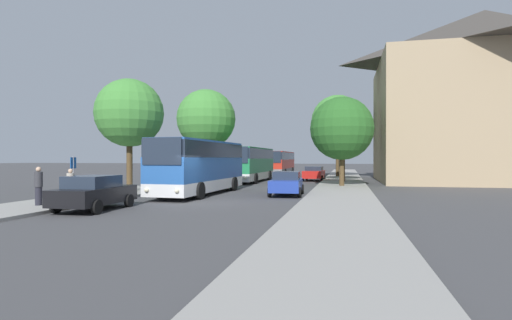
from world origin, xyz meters
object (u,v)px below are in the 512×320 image
(pedestrian_waiting_far, at_px, (71,186))
(tree_left_far, at_px, (206,119))
(bus_rear, at_px, (280,163))
(tree_right_far, at_px, (343,121))
(bus_middle, at_px, (250,164))
(pedestrian_waiting_near, at_px, (39,186))
(bus_stop_sign, at_px, (73,172))
(parked_car_right_far, at_px, (314,173))
(parked_car_right_near, at_px, (287,183))
(tree_right_mid, at_px, (337,121))
(parked_car_left_curb, at_px, (94,192))
(tree_left_near, at_px, (129,113))
(bus_front, at_px, (201,166))
(tree_right_near, at_px, (342,129))

(pedestrian_waiting_far, xyz_separation_m, tree_left_far, (-0.76, 21.56, 5.37))
(bus_rear, bearing_deg, tree_right_far, -60.43)
(bus_middle, height_order, pedestrian_waiting_near, bus_middle)
(bus_rear, distance_m, pedestrian_waiting_near, 38.93)
(bus_stop_sign, relative_size, pedestrian_waiting_near, 1.28)
(parked_car_right_far, relative_size, tree_left_far, 0.44)
(parked_car_right_near, bearing_deg, tree_right_mid, -98.96)
(bus_rear, xyz_separation_m, parked_car_right_near, (5.24, -29.50, -0.95))
(pedestrian_waiting_near, bearing_deg, tree_left_far, -138.16)
(parked_car_left_curb, distance_m, tree_right_mid, 35.73)
(tree_right_mid, bearing_deg, tree_left_near, -117.93)
(bus_stop_sign, height_order, pedestrian_waiting_far, bus_stop_sign)
(bus_front, xyz_separation_m, tree_right_far, (8.97, 14.74, 4.12))
(parked_car_left_curb, distance_m, pedestrian_waiting_near, 2.90)
(bus_middle, height_order, bus_stop_sign, bus_middle)
(bus_front, distance_m, bus_middle, 14.24)
(bus_front, bearing_deg, pedestrian_waiting_near, -116.82)
(bus_rear, bearing_deg, parked_car_right_far, -66.27)
(parked_car_right_far, bearing_deg, pedestrian_waiting_near, 70.67)
(bus_middle, bearing_deg, pedestrian_waiting_near, -101.17)
(parked_car_left_curb, height_order, bus_stop_sign, bus_stop_sign)
(parked_car_right_far, relative_size, tree_left_near, 0.53)
(parked_car_left_curb, height_order, tree_left_near, tree_left_near)
(parked_car_left_curb, bearing_deg, parked_car_right_near, 48.82)
(pedestrian_waiting_near, bearing_deg, parked_car_right_near, 173.21)
(bus_stop_sign, bearing_deg, bus_middle, 76.26)
(parked_car_right_near, bearing_deg, bus_middle, -70.49)
(tree_left_near, height_order, tree_right_near, tree_left_near)
(bus_rear, relative_size, tree_right_mid, 1.22)
(pedestrian_waiting_near, bearing_deg, bus_middle, -149.55)
(bus_rear, bearing_deg, parked_car_right_near, -79.92)
(parked_car_right_far, xyz_separation_m, tree_right_mid, (2.21, 8.10, 6.09))
(parked_car_right_far, distance_m, tree_left_near, 20.91)
(parked_car_left_curb, xyz_separation_m, tree_right_far, (10.84, 23.35, 5.16))
(tree_right_near, bearing_deg, pedestrian_waiting_near, -129.24)
(bus_front, xyz_separation_m, bus_stop_sign, (-5.02, -5.90, -0.27))
(parked_car_right_near, bearing_deg, pedestrian_waiting_near, 38.37)
(parked_car_right_far, xyz_separation_m, tree_left_near, (-11.14, -17.08, 4.63))
(tree_left_near, relative_size, tree_right_mid, 0.77)
(bus_front, distance_m, pedestrian_waiting_near, 9.93)
(tree_right_mid, bearing_deg, bus_stop_sign, -113.13)
(bus_middle, distance_m, tree_right_mid, 14.62)
(bus_rear, distance_m, parked_car_right_far, 14.10)
(parked_car_left_curb, distance_m, parked_car_right_near, 11.71)
(bus_middle, height_order, tree_right_far, tree_right_far)
(bus_front, bearing_deg, parked_car_left_curb, -100.33)
(parked_car_right_far, height_order, bus_stop_sign, bus_stop_sign)
(parked_car_right_near, relative_size, tree_right_near, 0.62)
(parked_car_left_curb, height_order, parked_car_right_far, parked_car_left_curb)
(parked_car_left_curb, xyz_separation_m, parked_car_right_far, (7.89, 25.64, -0.02))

